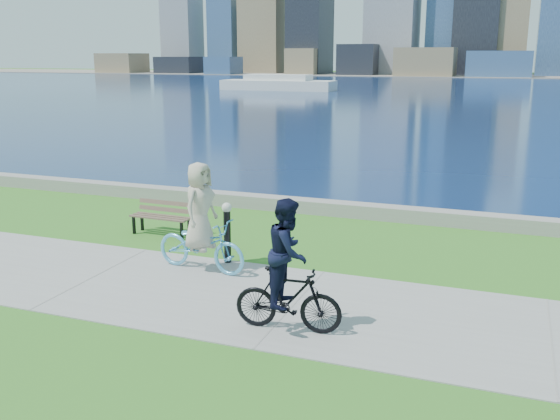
# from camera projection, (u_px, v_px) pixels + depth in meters

# --- Properties ---
(ground) EXTENTS (320.00, 320.00, 0.00)m
(ground) POSITION_uv_depth(u_px,v_px,m) (294.00, 306.00, 10.48)
(ground) COLOR #2B691B
(ground) RESTS_ON ground
(concrete_path) EXTENTS (80.00, 3.50, 0.02)m
(concrete_path) POSITION_uv_depth(u_px,v_px,m) (294.00, 305.00, 10.47)
(concrete_path) COLOR gray
(concrete_path) RESTS_ON ground
(seawall) EXTENTS (90.00, 0.50, 0.35)m
(seawall) POSITION_uv_depth(u_px,v_px,m) (373.00, 212.00, 16.07)
(seawall) COLOR gray
(seawall) RESTS_ON ground
(bay_water) EXTENTS (320.00, 131.00, 0.01)m
(bay_water) POSITION_uv_depth(u_px,v_px,m) (490.00, 90.00, 75.88)
(bay_water) COLOR #0B2049
(bay_water) RESTS_ON ground
(far_shore) EXTENTS (320.00, 30.00, 0.12)m
(far_shore) POSITION_uv_depth(u_px,v_px,m) (503.00, 76.00, 128.56)
(far_shore) COLOR gray
(far_shore) RESTS_ON ground
(ferry_near) EXTENTS (13.78, 3.94, 1.87)m
(ferry_near) POSITION_uv_depth(u_px,v_px,m) (278.00, 84.00, 75.21)
(ferry_near) COLOR silver
(ferry_near) RESTS_ON ground
(park_bench) EXTENTS (1.49, 0.55, 0.77)m
(park_bench) POSITION_uv_depth(u_px,v_px,m) (163.00, 215.00, 14.58)
(park_bench) COLOR black
(park_bench) RESTS_ON ground
(bollard_lamp) EXTENTS (0.20, 0.20, 1.26)m
(bollard_lamp) POSITION_uv_depth(u_px,v_px,m) (227.00, 229.00, 12.47)
(bollard_lamp) COLOR black
(bollard_lamp) RESTS_ON ground
(cyclist_woman) EXTENTS (0.90, 2.01, 2.13)m
(cyclist_woman) POSITION_uv_depth(u_px,v_px,m) (201.00, 231.00, 11.98)
(cyclist_woman) COLOR #5FBAE8
(cyclist_woman) RESTS_ON ground
(cyclist_man) EXTENTS (0.67, 1.69, 2.06)m
(cyclist_man) POSITION_uv_depth(u_px,v_px,m) (288.00, 276.00, 9.30)
(cyclist_man) COLOR black
(cyclist_man) RESTS_ON ground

